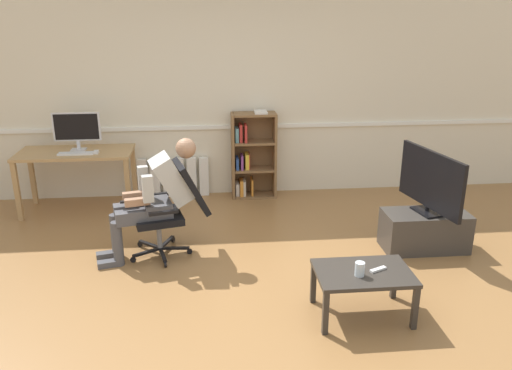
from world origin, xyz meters
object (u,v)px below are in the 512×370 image
(keyboard, at_px, (76,153))
(bookshelf, at_px, (251,156))
(office_chair, at_px, (173,205))
(tv_stand, at_px, (425,231))
(computer_mouse, at_px, (96,152))
(coffee_table, at_px, (363,277))
(drinking_glass, at_px, (360,269))
(radiator, at_px, (174,177))
(spare_remote, at_px, (378,269))
(person_seated, at_px, (155,195))
(tv_screen, at_px, (431,181))
(computer_desk, at_px, (76,159))
(imac_monitor, at_px, (77,128))

(keyboard, relative_size, bookshelf, 0.36)
(office_chair, relative_size, tv_stand, 1.12)
(computer_mouse, xyz_separation_m, coffee_table, (2.54, -2.51, -0.42))
(drinking_glass, bearing_deg, computer_mouse, 133.97)
(radiator, relative_size, tv_stand, 1.08)
(spare_remote, bearing_deg, radiator, 5.79)
(coffee_table, bearing_deg, office_chair, 140.22)
(person_seated, xyz_separation_m, tv_screen, (2.76, -0.13, 0.10))
(tv_screen, xyz_separation_m, spare_remote, (-0.89, -1.14, -0.34))
(office_chair, height_order, tv_stand, office_chair)
(radiator, xyz_separation_m, tv_screen, (2.69, -1.88, 0.49))
(radiator, bearing_deg, office_chair, -86.65)
(computer_desk, xyz_separation_m, tv_stand, (3.83, -1.49, -0.45))
(imac_monitor, xyz_separation_m, tv_stand, (3.79, -1.56, -0.82))
(bookshelf, relative_size, drinking_glass, 10.14)
(imac_monitor, distance_m, tv_stand, 4.18)
(computer_desk, distance_m, bookshelf, 2.19)
(imac_monitor, xyz_separation_m, keyboard, (0.01, -0.22, -0.26))
(radiator, relative_size, tv_screen, 0.94)
(imac_monitor, distance_m, drinking_glass, 3.93)
(person_seated, bearing_deg, computer_desk, -155.49)
(coffee_table, bearing_deg, drinking_glass, -131.34)
(radiator, bearing_deg, bookshelf, -5.38)
(computer_desk, bearing_deg, office_chair, -46.81)
(bookshelf, xyz_separation_m, tv_screen, (1.66, -1.78, 0.20))
(tv_stand, bearing_deg, bookshelf, 132.93)
(imac_monitor, distance_m, computer_mouse, 0.40)
(computer_desk, relative_size, imac_monitor, 2.41)
(computer_mouse, height_order, tv_stand, computer_mouse)
(bookshelf, bearing_deg, computer_desk, -172.31)
(spare_remote, bearing_deg, imac_monitor, 22.04)
(drinking_glass, bearing_deg, tv_screen, 48.55)
(keyboard, height_order, tv_stand, keyboard)
(office_chair, distance_m, drinking_glass, 2.05)
(tv_stand, height_order, coffee_table, tv_stand)
(computer_mouse, bearing_deg, bookshelf, 12.30)
(computer_mouse, relative_size, coffee_table, 0.13)
(spare_remote, bearing_deg, keyboard, 24.30)
(computer_mouse, height_order, drinking_glass, computer_mouse)
(computer_desk, bearing_deg, drinking_glass, -44.32)
(bookshelf, xyz_separation_m, radiator, (-1.03, 0.10, -0.29))
(computer_desk, distance_m, spare_remote, 3.95)
(imac_monitor, distance_m, office_chair, 1.91)
(tv_screen, bearing_deg, person_seated, 75.70)
(person_seated, bearing_deg, imac_monitor, -157.85)
(radiator, height_order, spare_remote, radiator)
(office_chair, bearing_deg, tv_stand, 72.67)
(imac_monitor, xyz_separation_m, tv_screen, (3.79, -1.56, -0.28))
(computer_mouse, distance_m, tv_stand, 3.85)
(radiator, relative_size, office_chair, 0.97)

